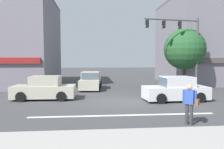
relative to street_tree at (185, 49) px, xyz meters
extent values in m
plane|color=#3D3D3F|center=(-6.91, -5.51, -3.62)|extent=(120.00, 120.00, 0.00)
cube|color=silver|center=(-6.91, -9.01, -3.62)|extent=(9.00, 0.24, 0.01)
cube|color=slate|center=(-17.91, 4.65, 0.76)|extent=(10.94, 10.04, 8.77)
cube|color=slate|center=(5.58, 5.57, 1.03)|extent=(10.43, 10.07, 9.29)
cube|color=#57545B|center=(5.58, 5.57, 5.82)|extent=(10.43, 10.07, 0.30)
cylinder|color=#4C3823|center=(0.00, 0.00, -2.50)|extent=(0.32, 0.32, 2.23)
sphere|color=#235128|center=(0.00, 0.00, 0.01)|extent=(3.73, 3.73, 3.73)
cylinder|color=brown|center=(-15.53, 0.34, 0.36)|extent=(0.22, 0.22, 7.96)
cube|color=#473828|center=(-15.53, 0.34, 3.94)|extent=(1.40, 0.12, 0.10)
cylinder|color=#47474C|center=(0.56, -1.26, -0.52)|extent=(0.18, 0.18, 6.20)
cylinder|color=#47474C|center=(-1.82, -1.57, 2.33)|extent=(4.77, 0.75, 0.12)
cube|color=black|center=(-1.11, -1.48, 1.93)|extent=(0.23, 0.26, 0.60)
sphere|color=black|center=(-1.23, -1.49, 2.11)|extent=(0.12, 0.12, 0.12)
sphere|color=black|center=(-1.23, -1.49, 1.93)|extent=(0.12, 0.12, 0.12)
sphere|color=green|center=(-1.23, -1.49, 1.75)|extent=(0.12, 0.12, 0.12)
cube|color=black|center=(-2.54, -1.67, 1.93)|extent=(0.23, 0.26, 0.60)
sphere|color=black|center=(-2.66, -1.68, 2.11)|extent=(0.12, 0.12, 0.12)
sphere|color=black|center=(-2.66, -1.68, 1.93)|extent=(0.12, 0.12, 0.12)
sphere|color=green|center=(-2.66, -1.68, 1.75)|extent=(0.12, 0.12, 0.12)
cube|color=black|center=(-3.96, -1.86, 1.93)|extent=(0.23, 0.26, 0.60)
sphere|color=black|center=(-4.08, -1.87, 2.11)|extent=(0.12, 0.12, 0.12)
sphere|color=black|center=(-4.08, -1.87, 1.93)|extent=(0.12, 0.12, 0.12)
sphere|color=green|center=(-4.08, -1.87, 1.75)|extent=(0.12, 0.12, 0.12)
cube|color=#B7B29E|center=(-8.55, 0.50, -3.08)|extent=(2.01, 4.22, 0.80)
cube|color=#B7B29E|center=(-8.54, 0.60, -2.36)|extent=(1.70, 2.01, 0.64)
cube|color=#475666|center=(-8.62, -0.36, -2.36)|extent=(1.44, 0.17, 0.54)
cylinder|color=black|center=(-7.80, -0.83, -3.30)|extent=(0.23, 0.65, 0.64)
cylinder|color=black|center=(-9.50, -0.70, -3.30)|extent=(0.23, 0.65, 0.64)
cylinder|color=black|center=(-7.60, 1.70, -3.30)|extent=(0.23, 0.65, 0.64)
cylinder|color=black|center=(-9.30, 1.84, -3.30)|extent=(0.23, 0.65, 0.64)
cube|color=silver|center=(-3.00, -5.59, -3.08)|extent=(4.19, 1.92, 0.80)
cube|color=silver|center=(-2.90, -5.58, -2.36)|extent=(1.98, 1.66, 0.64)
cube|color=#475666|center=(-3.87, -5.63, -2.36)|extent=(0.14, 1.44, 0.54)
cylinder|color=black|center=(-4.22, -6.50, -3.30)|extent=(0.65, 0.21, 0.64)
cylinder|color=black|center=(-4.31, -4.81, -3.30)|extent=(0.65, 0.21, 0.64)
cylinder|color=black|center=(-1.68, -6.37, -3.30)|extent=(0.65, 0.21, 0.64)
cylinder|color=black|center=(-1.77, -4.67, -3.30)|extent=(0.65, 0.21, 0.64)
cube|color=#B7B29E|center=(-11.63, -4.27, -3.08)|extent=(4.14, 1.79, 0.80)
cube|color=#B7B29E|center=(-11.53, -4.28, -2.36)|extent=(1.93, 1.60, 0.64)
cube|color=#475666|center=(-12.50, -4.26, -2.36)|extent=(0.09, 1.44, 0.54)
cylinder|color=black|center=(-12.92, -5.10, -3.30)|extent=(0.64, 0.19, 0.64)
cylinder|color=black|center=(-12.88, -3.40, -3.30)|extent=(0.64, 0.19, 0.64)
cylinder|color=black|center=(-10.38, -5.15, -3.30)|extent=(0.64, 0.19, 0.64)
cylinder|color=black|center=(-10.34, -3.45, -3.30)|extent=(0.64, 0.19, 0.64)
cylinder|color=#333338|center=(-4.49, -10.68, -3.19)|extent=(0.14, 0.14, 0.86)
cylinder|color=#333338|center=(-4.35, -10.80, -3.19)|extent=(0.14, 0.14, 0.86)
cube|color=#2D4CA5|center=(-4.42, -10.74, -2.47)|extent=(0.42, 0.40, 0.58)
sphere|color=tan|center=(-4.42, -10.74, -2.06)|extent=(0.22, 0.22, 0.22)
cylinder|color=#2D4CA5|center=(-4.60, -10.58, -2.47)|extent=(0.09, 0.09, 0.56)
cylinder|color=#2D4CA5|center=(-4.24, -10.89, -2.47)|extent=(0.09, 0.09, 0.56)
cube|color=brown|center=(-4.20, -10.98, -2.64)|extent=(0.27, 0.29, 0.24)
camera|label=1|loc=(-8.39, -19.26, -0.94)|focal=35.00mm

